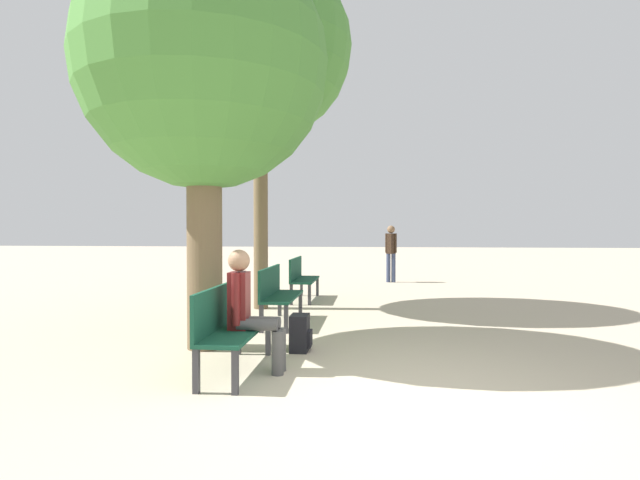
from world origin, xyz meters
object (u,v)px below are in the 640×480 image
bench_row_2 (301,276)px  tree_row_0 (204,67)px  backpack (300,333)px  tree_row_1 (260,48)px  person_seated (250,307)px  pedestrian_near (391,250)px  bench_row_0 (228,322)px  bench_row_1 (277,291)px

bench_row_2 → tree_row_0: bearing=-97.8°
bench_row_2 → backpack: bearing=-81.9°
tree_row_1 → backpack: (1.27, -3.35, -4.86)m
tree_row_0 → person_seated: tree_row_0 is taller
bench_row_2 → pedestrian_near: 4.52m
tree_row_0 → backpack: 3.66m
bench_row_2 → tree_row_0: (-0.62, -4.54, 3.12)m
backpack → pedestrian_near: bearing=80.3°
bench_row_0 → pedestrian_near: 9.79m
tree_row_0 → pedestrian_near: bearing=72.2°
bench_row_2 → tree_row_0: 5.54m
bench_row_1 → pedestrian_near: (2.12, 6.76, 0.42)m
tree_row_0 → backpack: (1.27, -0.04, -3.43)m
person_seated → pedestrian_near: 9.73m
backpack → pedestrian_near: 8.71m
bench_row_1 → person_seated: size_ratio=1.18×
bench_row_0 → pedestrian_near: pedestrian_near is taller
bench_row_1 → tree_row_0: size_ratio=0.30×
bench_row_0 → tree_row_0: bearing=120.9°
backpack → bench_row_1: bearing=109.9°
tree_row_0 → pedestrian_near: size_ratio=3.17×
bench_row_2 → tree_row_1: bearing=-116.6°
bench_row_0 → bench_row_1: size_ratio=1.00×
bench_row_0 → person_seated: 0.29m
tree_row_1 → person_seated: size_ratio=5.17×
tree_row_0 → person_seated: size_ratio=3.99×
backpack → bench_row_0: bearing=-123.2°
bench_row_0 → bench_row_1: same height
bench_row_2 → pedestrian_near: (2.12, 3.97, 0.42)m
bench_row_0 → backpack: size_ratio=3.39×
bench_row_1 → bench_row_2: size_ratio=1.00×
bench_row_0 → backpack: 1.23m
tree_row_1 → bench_row_0: bearing=-81.9°
bench_row_0 → bench_row_2: 5.57m
bench_row_1 → pedestrian_near: pedestrian_near is taller
person_seated → pedestrian_near: (1.88, 9.54, 0.25)m
bench_row_0 → tree_row_0: (-0.62, 1.03, 3.12)m
backpack → pedestrian_near: size_ratio=0.28×
bench_row_2 → tree_row_1: tree_row_1 is taller
bench_row_2 → person_seated: size_ratio=1.18×
tree_row_1 → pedestrian_near: bearing=62.3°
bench_row_0 → pedestrian_near: (2.12, 9.55, 0.42)m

